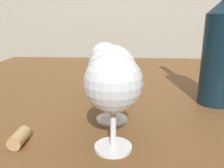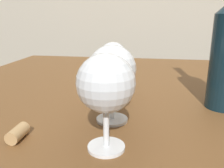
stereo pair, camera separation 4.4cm
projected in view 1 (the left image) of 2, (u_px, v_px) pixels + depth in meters
name	position (u px, v px, depth m)	size (l,w,h in m)	color
dining_table	(141.00, 114.00, 0.72)	(1.20, 0.93, 0.74)	brown
wine_glass_merlot	(113.00, 84.00, 0.33)	(0.09, 0.09, 0.15)	white
wine_glass_white	(112.00, 70.00, 0.43)	(0.09, 0.09, 0.15)	white
wine_glass_rose	(110.00, 66.00, 0.54)	(0.08, 0.08, 0.13)	white
wine_glass_empty	(105.00, 58.00, 0.64)	(0.08, 0.08, 0.13)	white
wine_bottle	(220.00, 49.00, 0.52)	(0.07, 0.07, 0.33)	#0F232D
cork	(19.00, 138.00, 0.37)	(0.02, 0.02, 0.04)	tan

